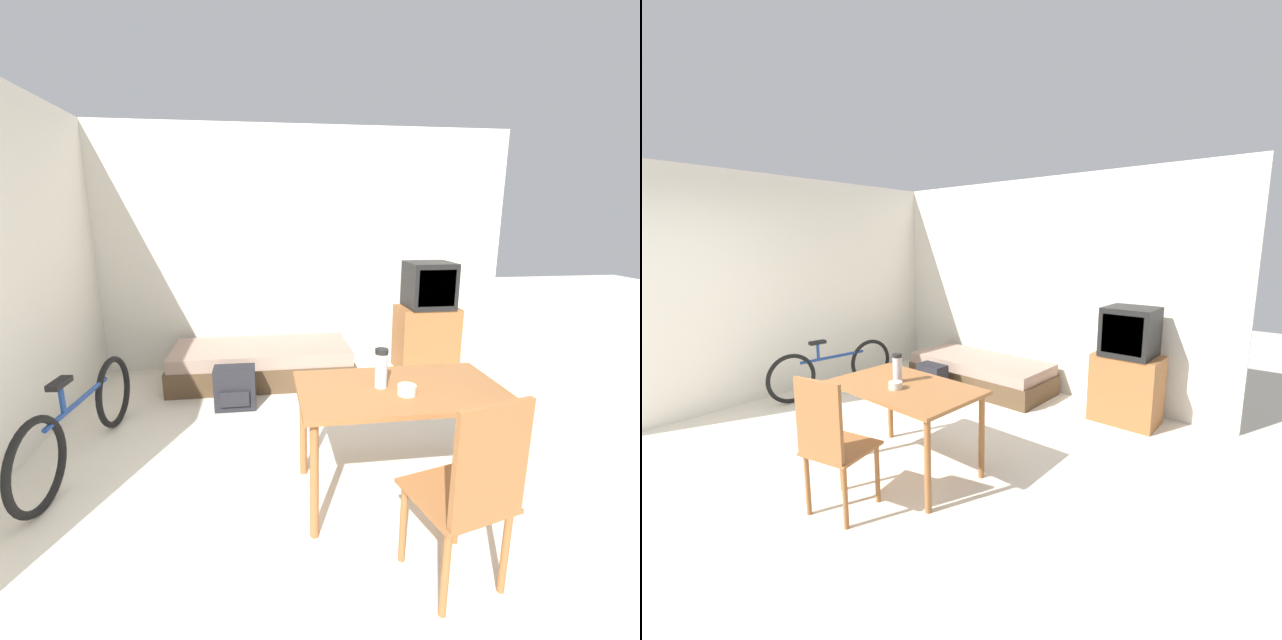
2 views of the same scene
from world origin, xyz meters
TOP-DOWN VIEW (x-y plane):
  - wall_back at (0.00, 3.69)m, footprint 5.13×0.06m
  - daybed at (-0.32, 3.17)m, footprint 1.92×0.82m
  - tv at (1.56, 3.29)m, footprint 0.67×0.48m
  - dining_table at (0.52, 1.09)m, footprint 1.26×0.73m
  - wooden_chair at (0.61, 0.33)m, footprint 0.51×0.51m
  - bicycle at (-1.62, 1.78)m, footprint 0.20×1.70m
  - thermos_flask at (0.40, 1.12)m, footprint 0.08×0.08m
  - mate_bowl at (0.52, 0.99)m, footprint 0.11×0.11m
  - backpack at (-0.58, 2.51)m, footprint 0.37×0.24m

SIDE VIEW (x-z plane):
  - daybed at x=-0.32m, z-range 0.00..0.39m
  - backpack at x=-0.58m, z-range 0.00..0.40m
  - bicycle at x=-1.62m, z-range -0.04..0.67m
  - wooden_chair at x=0.61m, z-range 0.05..1.07m
  - tv at x=1.56m, z-range -0.03..1.21m
  - dining_table at x=0.52m, z-range 0.28..1.02m
  - mate_bowl at x=0.52m, z-range 0.74..0.80m
  - thermos_flask at x=0.40m, z-range 0.75..1.00m
  - wall_back at x=0.00m, z-range 0.00..2.70m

